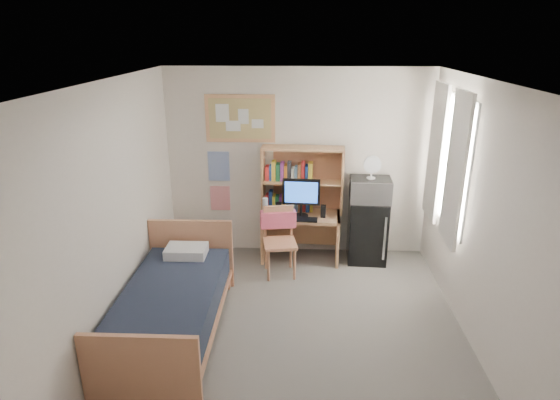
{
  "coord_description": "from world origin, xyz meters",
  "views": [
    {
      "loc": [
        0.04,
        -4.15,
        3.0
      ],
      "look_at": [
        -0.2,
        1.2,
        1.08
      ],
      "focal_mm": 30.0,
      "sensor_mm": 36.0,
      "label": 1
    }
  ],
  "objects_px": {
    "desk_fan": "(372,168)",
    "bed": "(172,311)",
    "desk_chair": "(280,243)",
    "speaker_left": "(279,209)",
    "speaker_right": "(323,211)",
    "microwave": "(370,190)",
    "monitor": "(301,198)",
    "mini_fridge": "(367,230)",
    "bulletin_board": "(240,119)",
    "desk": "(301,237)"
  },
  "relations": [
    {
      "from": "desk",
      "to": "speaker_right",
      "type": "height_order",
      "value": "speaker_right"
    },
    {
      "from": "desk_chair",
      "to": "microwave",
      "type": "relative_size",
      "value": 1.68
    },
    {
      "from": "bed",
      "to": "speaker_right",
      "type": "height_order",
      "value": "speaker_right"
    },
    {
      "from": "bed",
      "to": "speaker_right",
      "type": "relative_size",
      "value": 11.59
    },
    {
      "from": "mini_fridge",
      "to": "bed",
      "type": "relative_size",
      "value": 0.45
    },
    {
      "from": "desk_chair",
      "to": "microwave",
      "type": "height_order",
      "value": "microwave"
    },
    {
      "from": "desk_chair",
      "to": "mini_fridge",
      "type": "bearing_deg",
      "value": 13.1
    },
    {
      "from": "mini_fridge",
      "to": "speaker_right",
      "type": "xyz_separation_m",
      "value": [
        -0.62,
        -0.1,
        0.31
      ]
    },
    {
      "from": "monitor",
      "to": "microwave",
      "type": "bearing_deg",
      "value": 7.31
    },
    {
      "from": "desk_chair",
      "to": "speaker_right",
      "type": "xyz_separation_m",
      "value": [
        0.56,
        0.39,
        0.29
      ]
    },
    {
      "from": "bulletin_board",
      "to": "microwave",
      "type": "relative_size",
      "value": 1.76
    },
    {
      "from": "speaker_right",
      "to": "speaker_left",
      "type": "bearing_deg",
      "value": -180.0
    },
    {
      "from": "bulletin_board",
      "to": "bed",
      "type": "relative_size",
      "value": 0.48
    },
    {
      "from": "speaker_left",
      "to": "mini_fridge",
      "type": "bearing_deg",
      "value": 6.45
    },
    {
      "from": "desk_chair",
      "to": "bed",
      "type": "xyz_separation_m",
      "value": [
        -1.07,
        -1.34,
        -0.18
      ]
    },
    {
      "from": "desk_chair",
      "to": "microwave",
      "type": "bearing_deg",
      "value": 12.29
    },
    {
      "from": "desk",
      "to": "microwave",
      "type": "height_order",
      "value": "microwave"
    },
    {
      "from": "bulletin_board",
      "to": "mini_fridge",
      "type": "distance_m",
      "value": 2.31
    },
    {
      "from": "bulletin_board",
      "to": "mini_fridge",
      "type": "relative_size",
      "value": 1.07
    },
    {
      "from": "speaker_left",
      "to": "microwave",
      "type": "distance_m",
      "value": 1.25
    },
    {
      "from": "mini_fridge",
      "to": "bed",
      "type": "distance_m",
      "value": 2.91
    },
    {
      "from": "monitor",
      "to": "desk_fan",
      "type": "bearing_deg",
      "value": 7.31
    },
    {
      "from": "monitor",
      "to": "speaker_right",
      "type": "height_order",
      "value": "monitor"
    },
    {
      "from": "microwave",
      "to": "monitor",
      "type": "bearing_deg",
      "value": -173.22
    },
    {
      "from": "desk_fan",
      "to": "bed",
      "type": "bearing_deg",
      "value": -138.25
    },
    {
      "from": "desk_chair",
      "to": "speaker_left",
      "type": "relative_size",
      "value": 4.87
    },
    {
      "from": "desk_chair",
      "to": "speaker_right",
      "type": "bearing_deg",
      "value": 25.26
    },
    {
      "from": "speaker_right",
      "to": "microwave",
      "type": "height_order",
      "value": "microwave"
    },
    {
      "from": "bed",
      "to": "microwave",
      "type": "bearing_deg",
      "value": 38.55
    },
    {
      "from": "bed",
      "to": "monitor",
      "type": "distance_m",
      "value": 2.3
    },
    {
      "from": "mini_fridge",
      "to": "monitor",
      "type": "relative_size",
      "value": 1.65
    },
    {
      "from": "bulletin_board",
      "to": "desk_fan",
      "type": "distance_m",
      "value": 1.87
    },
    {
      "from": "speaker_right",
      "to": "desk",
      "type": "bearing_deg",
      "value": 168.69
    },
    {
      "from": "bulletin_board",
      "to": "speaker_left",
      "type": "relative_size",
      "value": 5.09
    },
    {
      "from": "microwave",
      "to": "speaker_right",
      "type": "bearing_deg",
      "value": -169.7
    },
    {
      "from": "desk",
      "to": "bulletin_board",
      "type": "bearing_deg",
      "value": 164.76
    },
    {
      "from": "monitor",
      "to": "mini_fridge",
      "type": "bearing_deg",
      "value": 8.55
    },
    {
      "from": "microwave",
      "to": "desk_fan",
      "type": "height_order",
      "value": "desk_fan"
    },
    {
      "from": "desk",
      "to": "speaker_left",
      "type": "bearing_deg",
      "value": -168.69
    },
    {
      "from": "mini_fridge",
      "to": "bulletin_board",
      "type": "bearing_deg",
      "value": 174.44
    },
    {
      "from": "desk_chair",
      "to": "bed",
      "type": "height_order",
      "value": "desk_chair"
    },
    {
      "from": "microwave",
      "to": "bulletin_board",
      "type": "bearing_deg",
      "value": 173.8
    },
    {
      "from": "microwave",
      "to": "speaker_left",
      "type": "bearing_deg",
      "value": -175.01
    },
    {
      "from": "desk_fan",
      "to": "speaker_left",
      "type": "bearing_deg",
      "value": -175.01
    },
    {
      "from": "bed",
      "to": "speaker_left",
      "type": "height_order",
      "value": "speaker_left"
    },
    {
      "from": "desk_fan",
      "to": "mini_fridge",
      "type": "bearing_deg",
      "value": 90.0
    },
    {
      "from": "mini_fridge",
      "to": "monitor",
      "type": "xyz_separation_m",
      "value": [
        -0.92,
        -0.08,
        0.49
      ]
    },
    {
      "from": "desk",
      "to": "microwave",
      "type": "distance_m",
      "value": 1.15
    },
    {
      "from": "desk_chair",
      "to": "bed",
      "type": "distance_m",
      "value": 1.72
    },
    {
      "from": "speaker_right",
      "to": "desk_chair",
      "type": "bearing_deg",
      "value": -141.88
    }
  ]
}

